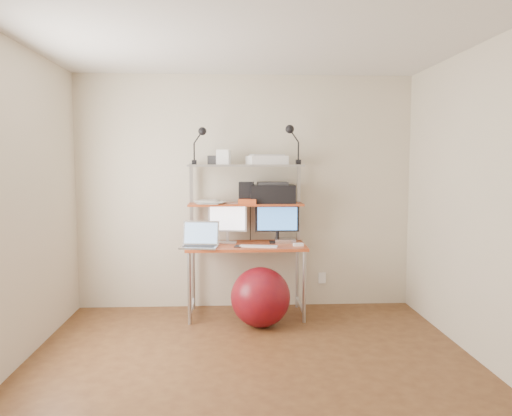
{
  "coord_description": "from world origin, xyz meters",
  "views": [
    {
      "loc": [
        -0.17,
        -3.58,
        1.57
      ],
      "look_at": [
        0.08,
        1.15,
        1.14
      ],
      "focal_mm": 35.0,
      "sensor_mm": 36.0,
      "label": 1
    }
  ],
  "objects": [
    {
      "name": "box_white",
      "position": [
        -0.23,
        1.56,
        1.63
      ],
      "size": [
        0.15,
        0.13,
        0.15
      ],
      "primitive_type": "cube",
      "rotation": [
        0.0,
        0.0,
        -0.2
      ],
      "color": "white",
      "rests_on": "top_shelf"
    },
    {
      "name": "exercise_ball",
      "position": [
        0.12,
        1.09,
        0.29
      ],
      "size": [
        0.57,
        0.57,
        0.57
      ],
      "primitive_type": "sphere",
      "color": "maroon",
      "rests_on": "floor"
    },
    {
      "name": "red_box",
      "position": [
        0.01,
        1.47,
        1.18
      ],
      "size": [
        0.19,
        0.13,
        0.05
      ],
      "primitive_type": "cube",
      "rotation": [
        0.0,
        0.0,
        -0.06
      ],
      "color": "#CD4F20",
      "rests_on": "mid_shelf"
    },
    {
      "name": "keyboard",
      "position": [
        0.11,
        1.28,
        0.75
      ],
      "size": [
        0.39,
        0.17,
        0.01
      ],
      "primitive_type": "cube",
      "rotation": [
        0.0,
        0.0,
        -0.18
      ],
      "color": "white",
      "rests_on": "desktop"
    },
    {
      "name": "phone",
      "position": [
        -0.08,
        1.3,
        0.74
      ],
      "size": [
        0.09,
        0.13,
        0.01
      ],
      "primitive_type": "cube",
      "rotation": [
        0.0,
        0.0,
        -0.22
      ],
      "color": "black",
      "rests_on": "desktop"
    },
    {
      "name": "computer_desk",
      "position": [
        0.0,
        1.5,
        0.96
      ],
      "size": [
        1.2,
        0.6,
        1.57
      ],
      "color": "#C95427",
      "rests_on": "ground"
    },
    {
      "name": "clip_lamp_left",
      "position": [
        -0.46,
        1.51,
        1.82
      ],
      "size": [
        0.15,
        0.08,
        0.38
      ],
      "color": "black",
      "rests_on": "top_shelf"
    },
    {
      "name": "clip_lamp_right",
      "position": [
        0.47,
        1.53,
        1.84
      ],
      "size": [
        0.16,
        0.09,
        0.4
      ],
      "color": "black",
      "rests_on": "top_shelf"
    },
    {
      "name": "monitor_silver",
      "position": [
        -0.19,
        1.56,
        0.98
      ],
      "size": [
        0.4,
        0.16,
        0.45
      ],
      "rotation": [
        0.0,
        0.0,
        -0.1
      ],
      "color": "silver",
      "rests_on": "desktop"
    },
    {
      "name": "printer",
      "position": [
        0.28,
        1.59,
        1.25
      ],
      "size": [
        0.46,
        0.32,
        0.22
      ],
      "rotation": [
        0.0,
        0.0,
        -0.01
      ],
      "color": "black",
      "rests_on": "mid_shelf"
    },
    {
      "name": "mac_mini",
      "position": [
        0.41,
        1.56,
        0.76
      ],
      "size": [
        0.22,
        0.22,
        0.04
      ],
      "primitive_type": "cube",
      "rotation": [
        0.0,
        0.0,
        -0.05
      ],
      "color": "silver",
      "rests_on": "desktop"
    },
    {
      "name": "scanner",
      "position": [
        0.22,
        1.59,
        1.6
      ],
      "size": [
        0.44,
        0.33,
        0.1
      ],
      "rotation": [
        0.0,
        0.0,
        0.22
      ],
      "color": "white",
      "rests_on": "top_shelf"
    },
    {
      "name": "mouse",
      "position": [
        0.52,
        1.32,
        0.75
      ],
      "size": [
        0.1,
        0.07,
        0.03
      ],
      "primitive_type": "cube",
      "rotation": [
        0.0,
        0.0,
        0.11
      ],
      "color": "white",
      "rests_on": "desktop"
    },
    {
      "name": "nas_cube",
      "position": [
        0.01,
        1.57,
        1.26
      ],
      "size": [
        0.16,
        0.16,
        0.22
      ],
      "primitive_type": "cube",
      "rotation": [
        0.0,
        0.0,
        -0.09
      ],
      "color": "black",
      "rests_on": "mid_shelf"
    },
    {
      "name": "laptop",
      "position": [
        -0.46,
        1.31,
        0.79
      ],
      "size": [
        0.4,
        0.34,
        0.32
      ],
      "rotation": [
        0.0,
        0.0,
        -0.14
      ],
      "color": "silver",
      "rests_on": "desktop"
    },
    {
      "name": "monitor_black",
      "position": [
        0.33,
        1.54,
        0.97
      ],
      "size": [
        0.46,
        0.13,
        0.46
      ],
      "rotation": [
        0.0,
        0.0,
        -0.02
      ],
      "color": "black",
      "rests_on": "desktop"
    },
    {
      "name": "room",
      "position": [
        0.0,
        0.0,
        1.25
      ],
      "size": [
        3.6,
        3.6,
        3.6
      ],
      "color": "brown",
      "rests_on": "ground"
    },
    {
      "name": "paper_stack",
      "position": [
        -0.38,
        1.57,
        1.17
      ],
      "size": [
        0.37,
        0.4,
        0.03
      ],
      "color": "white",
      "rests_on": "mid_shelf"
    },
    {
      "name": "box_grey",
      "position": [
        -0.34,
        1.63,
        1.6
      ],
      "size": [
        0.12,
        0.12,
        0.09
      ],
      "primitive_type": "cube",
      "rotation": [
        0.0,
        0.0,
        -0.33
      ],
      "color": "#2A2A2C",
      "rests_on": "top_shelf"
    },
    {
      "name": "wall_outlet",
      "position": [
        0.85,
        1.79,
        0.3
      ],
      "size": [
        0.08,
        0.01,
        0.12
      ],
      "primitive_type": "cube",
      "color": "white",
      "rests_on": "room"
    }
  ]
}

